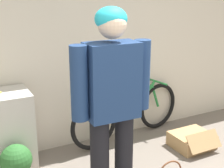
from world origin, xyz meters
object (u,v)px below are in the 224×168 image
bicycle (128,113)px  cardboard_box (192,140)px  potted_plant (17,165)px  person (112,96)px

bicycle → cardboard_box: size_ratio=3.49×
bicycle → potted_plant: bearing=-171.3°
bicycle → potted_plant: bicycle is taller
bicycle → cardboard_box: bicycle is taller
bicycle → potted_plant: size_ratio=3.58×
person → bicycle: (0.79, 1.07, -0.69)m
cardboard_box → person: bearing=-160.8°
person → cardboard_box: person is taller
potted_plant → bicycle: bearing=17.5°
person → cardboard_box: bearing=20.9°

